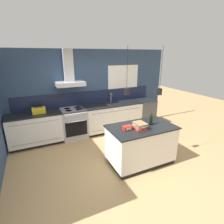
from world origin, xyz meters
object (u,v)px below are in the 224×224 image
oven_range (74,123)px  dishwasher (145,112)px  bottle_on_island (151,119)px  red_supply_box (127,128)px  book_stack (140,126)px  yellow_toolbox (39,110)px

oven_range → dishwasher: same height
bottle_on_island → red_supply_box: bottle_on_island is taller
oven_range → dishwasher: size_ratio=1.00×
book_stack → yellow_toolbox: bearing=133.0°
yellow_toolbox → oven_range: bearing=-0.3°
book_stack → bottle_on_island: bearing=14.2°
bottle_on_island → book_stack: bottle_on_island is taller
dishwasher → yellow_toolbox: yellow_toolbox is taller
dishwasher → book_stack: book_stack is taller
bottle_on_island → yellow_toolbox: size_ratio=0.86×
dishwasher → red_supply_box: size_ratio=4.79×
dishwasher → bottle_on_island: size_ratio=3.10×
book_stack → yellow_toolbox: yellow_toolbox is taller
dishwasher → book_stack: bearing=-128.1°
oven_range → yellow_toolbox: size_ratio=2.68×
book_stack → oven_range: bearing=115.6°
bottle_on_island → yellow_toolbox: bottle_on_island is taller
oven_range → dishwasher: bearing=0.1°
oven_range → red_supply_box: (0.71, -1.98, 0.50)m
red_supply_box → yellow_toolbox: size_ratio=0.56×
dishwasher → red_supply_box: 2.77m
bottle_on_island → red_supply_box: bearing=-177.7°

